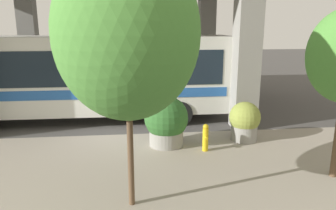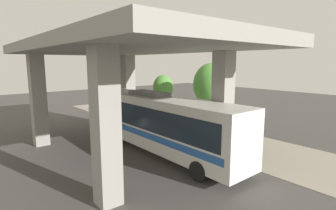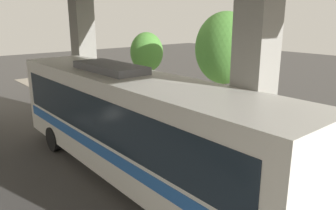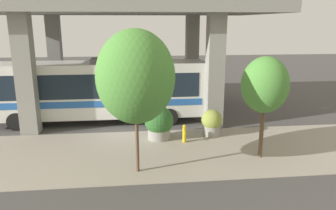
{
  "view_description": "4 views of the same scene",
  "coord_description": "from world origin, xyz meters",
  "px_view_note": "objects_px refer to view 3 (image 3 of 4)",
  "views": [
    {
      "loc": [
        -11.61,
        -0.71,
        4.0
      ],
      "look_at": [
        0.61,
        -2.01,
        0.95
      ],
      "focal_mm": 35.0,
      "sensor_mm": 36.0,
      "label": 1
    },
    {
      "loc": [
        11.88,
        14.04,
        5.58
      ],
      "look_at": [
        -0.67,
        -1.15,
        2.41
      ],
      "focal_mm": 28.0,
      "sensor_mm": 36.0,
      "label": 2
    },
    {
      "loc": [
        7.71,
        10.06,
        5.32
      ],
      "look_at": [
        -0.64,
        0.08,
        1.79
      ],
      "focal_mm": 35.0,
      "sensor_mm": 36.0,
      "label": 3
    },
    {
      "loc": [
        -16.92,
        -0.48,
        5.81
      ],
      "look_at": [
        -0.72,
        -2.27,
        1.63
      ],
      "focal_mm": 35.0,
      "sensor_mm": 36.0,
      "label": 4
    }
  ],
  "objects_px": {
    "fire_hydrant": "(149,114)",
    "street_tree_far": "(147,52)",
    "bus": "(131,121)",
    "planter_front": "(153,115)",
    "planter_middle": "(118,106)",
    "street_tree_near": "(225,48)"
  },
  "relations": [
    {
      "from": "planter_front",
      "to": "street_tree_near",
      "type": "distance_m",
      "value": 4.83
    },
    {
      "from": "street_tree_near",
      "to": "street_tree_far",
      "type": "xyz_separation_m",
      "value": [
        0.84,
        -5.37,
        -0.58
      ]
    },
    {
      "from": "planter_front",
      "to": "bus",
      "type": "bearing_deg",
      "value": 44.29
    },
    {
      "from": "planter_front",
      "to": "planter_middle",
      "type": "xyz_separation_m",
      "value": [
        0.19,
        -2.76,
        -0.14
      ]
    },
    {
      "from": "planter_front",
      "to": "planter_middle",
      "type": "bearing_deg",
      "value": -86.04
    },
    {
      "from": "fire_hydrant",
      "to": "street_tree_far",
      "type": "height_order",
      "value": "street_tree_far"
    },
    {
      "from": "planter_front",
      "to": "street_tree_far",
      "type": "bearing_deg",
      "value": -123.57
    },
    {
      "from": "street_tree_far",
      "to": "bus",
      "type": "bearing_deg",
      "value": 50.6
    },
    {
      "from": "bus",
      "to": "fire_hydrant",
      "type": "bearing_deg",
      "value": -131.86
    },
    {
      "from": "planter_front",
      "to": "street_tree_near",
      "type": "relative_size",
      "value": 0.31
    },
    {
      "from": "fire_hydrant",
      "to": "bus",
      "type": "bearing_deg",
      "value": 48.14
    },
    {
      "from": "planter_middle",
      "to": "street_tree_far",
      "type": "relative_size",
      "value": 0.32
    },
    {
      "from": "fire_hydrant",
      "to": "planter_middle",
      "type": "xyz_separation_m",
      "value": [
        0.84,
        -1.57,
        0.24
      ]
    },
    {
      "from": "fire_hydrant",
      "to": "planter_front",
      "type": "bearing_deg",
      "value": 61.51
    },
    {
      "from": "planter_front",
      "to": "planter_middle",
      "type": "distance_m",
      "value": 2.77
    },
    {
      "from": "street_tree_near",
      "to": "fire_hydrant",
      "type": "bearing_deg",
      "value": -38.17
    },
    {
      "from": "bus",
      "to": "street_tree_far",
      "type": "distance_m",
      "value": 9.77
    },
    {
      "from": "bus",
      "to": "street_tree_near",
      "type": "bearing_deg",
      "value": -163.15
    },
    {
      "from": "fire_hydrant",
      "to": "street_tree_far",
      "type": "relative_size",
      "value": 0.21
    },
    {
      "from": "street_tree_near",
      "to": "street_tree_far",
      "type": "height_order",
      "value": "street_tree_near"
    },
    {
      "from": "street_tree_near",
      "to": "planter_middle",
      "type": "bearing_deg",
      "value": -45.66
    },
    {
      "from": "fire_hydrant",
      "to": "planter_front",
      "type": "xyz_separation_m",
      "value": [
        0.65,
        1.19,
        0.38
      ]
    }
  ]
}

